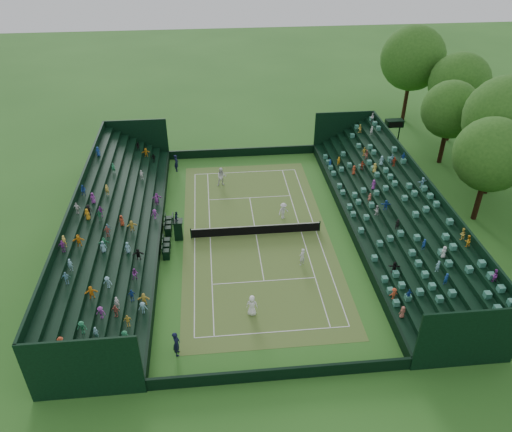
# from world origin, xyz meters

# --- Properties ---
(ground) EXTENTS (160.00, 160.00, 0.00)m
(ground) POSITION_xyz_m (0.00, 0.00, 0.00)
(ground) COLOR #2A601E
(ground) RESTS_ON ground
(court_surface) EXTENTS (12.97, 26.77, 0.01)m
(court_surface) POSITION_xyz_m (0.00, 0.00, 0.01)
(court_surface) COLOR #3B7D29
(court_surface) RESTS_ON ground
(perimeter_wall_north) EXTENTS (17.17, 0.20, 1.00)m
(perimeter_wall_north) POSITION_xyz_m (0.00, 15.88, 0.50)
(perimeter_wall_north) COLOR black
(perimeter_wall_north) RESTS_ON ground
(perimeter_wall_south) EXTENTS (17.17, 0.20, 1.00)m
(perimeter_wall_south) POSITION_xyz_m (0.00, -15.88, 0.50)
(perimeter_wall_south) COLOR black
(perimeter_wall_south) RESTS_ON ground
(perimeter_wall_east) EXTENTS (0.20, 31.77, 1.00)m
(perimeter_wall_east) POSITION_xyz_m (8.48, 0.00, 0.50)
(perimeter_wall_east) COLOR black
(perimeter_wall_east) RESTS_ON ground
(perimeter_wall_west) EXTENTS (0.20, 31.77, 1.00)m
(perimeter_wall_west) POSITION_xyz_m (-8.48, 0.00, 0.50)
(perimeter_wall_west) COLOR black
(perimeter_wall_west) RESTS_ON ground
(north_grandstand) EXTENTS (6.60, 32.00, 4.90)m
(north_grandstand) POSITION_xyz_m (12.66, 0.00, 1.55)
(north_grandstand) COLOR black
(north_grandstand) RESTS_ON ground
(south_grandstand) EXTENTS (6.60, 32.00, 4.90)m
(south_grandstand) POSITION_xyz_m (-12.66, 0.00, 1.55)
(south_grandstand) COLOR black
(south_grandstand) RESTS_ON ground
(tennis_net) EXTENTS (11.67, 0.10, 1.06)m
(tennis_net) POSITION_xyz_m (0.00, 0.00, 0.53)
(tennis_net) COLOR black
(tennis_net) RESTS_ON ground
(scoreboard_tower) EXTENTS (2.00, 1.00, 3.70)m
(scoreboard_tower) POSITION_xyz_m (17.75, 16.00, 3.14)
(scoreboard_tower) COLOR black
(scoreboard_tower) RESTS_ON ground
(tree_row) EXTENTS (11.69, 36.68, 12.24)m
(tree_row) POSITION_xyz_m (23.27, 11.97, 7.35)
(tree_row) COLOR black
(tree_row) RESTS_ON ground
(umpire_chair) EXTENTS (0.90, 0.90, 2.83)m
(umpire_chair) POSITION_xyz_m (-6.88, 0.06, 1.21)
(umpire_chair) COLOR black
(umpire_chair) RESTS_ON ground
(courtside_chairs) EXTENTS (0.58, 5.55, 1.26)m
(courtside_chairs) POSITION_xyz_m (-7.85, -0.22, 0.47)
(courtside_chairs) COLOR black
(courtside_chairs) RESTS_ON ground
(player_near_west) EXTENTS (0.94, 0.72, 1.72)m
(player_near_west) POSITION_xyz_m (-1.29, -9.96, 0.86)
(player_near_west) COLOR white
(player_near_west) RESTS_ON ground
(player_near_east) EXTENTS (0.69, 0.67, 1.60)m
(player_near_east) POSITION_xyz_m (3.34, -4.61, 0.80)
(player_near_east) COLOR silver
(player_near_east) RESTS_ON ground
(player_far_west) EXTENTS (1.05, 0.85, 2.03)m
(player_far_west) POSITION_xyz_m (-2.66, 9.24, 1.01)
(player_far_west) COLOR white
(player_far_west) RESTS_ON ground
(player_far_east) EXTENTS (1.22, 1.05, 1.64)m
(player_far_east) POSITION_xyz_m (2.82, 2.42, 0.82)
(player_far_east) COLOR white
(player_far_east) RESTS_ON ground
(line_judge_north) EXTENTS (0.49, 0.72, 1.92)m
(line_judge_north) POSITION_xyz_m (-7.45, 12.96, 0.96)
(line_judge_north) COLOR black
(line_judge_north) RESTS_ON ground
(line_judge_south) EXTENTS (0.48, 0.72, 1.94)m
(line_judge_south) POSITION_xyz_m (-6.59, -13.17, 0.97)
(line_judge_south) COLOR black
(line_judge_south) RESTS_ON ground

